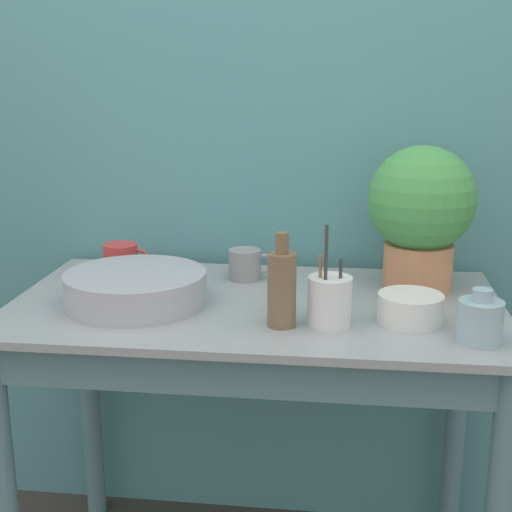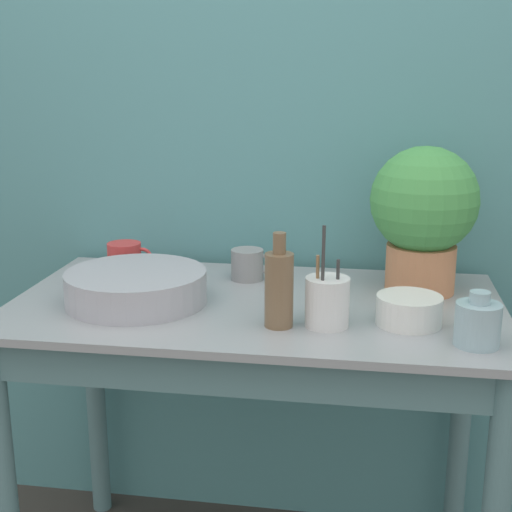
% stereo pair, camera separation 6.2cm
% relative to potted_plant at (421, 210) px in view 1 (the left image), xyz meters
% --- Properties ---
extents(wall_back, '(6.00, 0.05, 2.40)m').
position_rel_potted_plant_xyz_m(wall_back, '(-0.42, 0.24, 0.12)').
color(wall_back, teal).
rests_on(wall_back, ground_plane).
extents(counter_table, '(1.24, 0.69, 0.86)m').
position_rel_potted_plant_xyz_m(counter_table, '(-0.42, -0.18, -0.39)').
color(counter_table, slate).
rests_on(counter_table, ground_plane).
extents(potted_plant, '(0.28, 0.28, 0.39)m').
position_rel_potted_plant_xyz_m(potted_plant, '(0.00, 0.00, 0.00)').
color(potted_plant, tan).
rests_on(potted_plant, counter_table).
extents(bowl_wash_large, '(0.36, 0.36, 0.08)m').
position_rel_potted_plant_xyz_m(bowl_wash_large, '(-0.71, -0.21, -0.18)').
color(bowl_wash_large, '#A8A8B2').
rests_on(bowl_wash_large, counter_table).
extents(bottle_tall, '(0.07, 0.07, 0.22)m').
position_rel_potted_plant_xyz_m(bottle_tall, '(-0.34, -0.32, -0.12)').
color(bottle_tall, brown).
rests_on(bottle_tall, counter_table).
extents(bottle_short, '(0.10, 0.10, 0.12)m').
position_rel_potted_plant_xyz_m(bottle_short, '(0.10, -0.37, -0.17)').
color(bottle_short, '#93B2BC').
rests_on(bottle_short, counter_table).
extents(mug_red, '(0.13, 0.10, 0.09)m').
position_rel_potted_plant_xyz_m(mug_red, '(-0.82, 0.02, -0.17)').
color(mug_red, '#C63838').
rests_on(mug_red, counter_table).
extents(mug_grey, '(0.13, 0.09, 0.09)m').
position_rel_potted_plant_xyz_m(mug_grey, '(-0.47, 0.04, -0.17)').
color(mug_grey, gray).
rests_on(mug_grey, counter_table).
extents(bowl_small_enamel_white, '(0.15, 0.15, 0.07)m').
position_rel_potted_plant_xyz_m(bowl_small_enamel_white, '(-0.04, -0.26, -0.18)').
color(bowl_small_enamel_white, silver).
rests_on(bowl_small_enamel_white, counter_table).
extents(utensil_cup, '(0.10, 0.10, 0.24)m').
position_rel_potted_plant_xyz_m(utensil_cup, '(-0.23, -0.31, -0.16)').
color(utensil_cup, silver).
rests_on(utensil_cup, counter_table).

